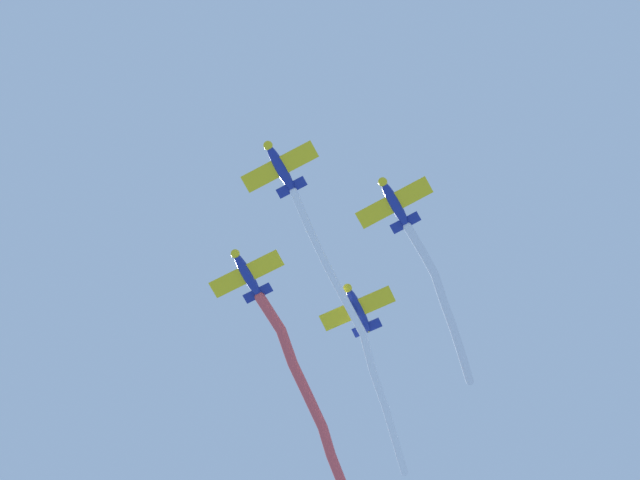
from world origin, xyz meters
name	(u,v)px	position (x,y,z in m)	size (l,w,h in m)	color
airplane_lead	(280,167)	(6.65, 6.07, 87.68)	(6.54, 4.99, 1.61)	navy
smoke_trail_lead	(356,336)	(3.97, -9.09, 86.44)	(4.16, 26.61, 2.71)	white
airplane_left_wing	(394,203)	(-1.60, 1.09, 87.28)	(6.54, 4.99, 1.61)	navy
smoke_trail_left_wing	(443,303)	(-3.62, -8.32, 87.23)	(3.09, 15.27, 1.34)	white
airplane_right_wing	(247,274)	(11.63, -2.18, 87.98)	(6.54, 4.98, 1.61)	navy
smoke_trail_right_wing	(312,410)	(9.39, -15.68, 88.12)	(3.65, 23.51, 1.78)	#DB4C4C
airplane_slot	(357,308)	(3.37, -7.16, 87.48)	(6.54, 4.96, 1.61)	navy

